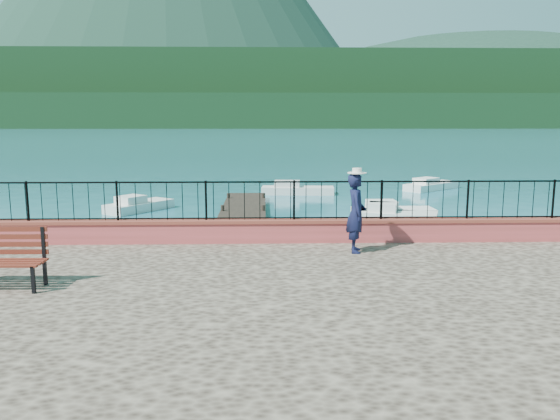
{
  "coord_description": "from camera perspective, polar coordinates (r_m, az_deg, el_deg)",
  "views": [
    {
      "loc": [
        -1.04,
        -9.8,
        4.24
      ],
      "look_at": [
        -0.7,
        2.0,
        2.3
      ],
      "focal_mm": 35.0,
      "sensor_mm": 36.0,
      "label": 1
    }
  ],
  "objects": [
    {
      "name": "ground",
      "position": [
        10.73,
        4.17,
        -13.98
      ],
      "size": [
        2000.0,
        2000.0,
        0.0
      ],
      "primitive_type": "plane",
      "color": "#19596B",
      "rests_on": "ground"
    },
    {
      "name": "parapet",
      "position": [
        13.82,
        2.71,
        -2.16
      ],
      "size": [
        28.0,
        0.46,
        0.58
      ],
      "primitive_type": "cube",
      "color": "#CB494E",
      "rests_on": "promenade"
    },
    {
      "name": "railing",
      "position": [
        13.68,
        2.73,
        0.98
      ],
      "size": [
        27.0,
        0.05,
        0.95
      ],
      "primitive_type": "cube",
      "color": "black",
      "rests_on": "parapet"
    },
    {
      "name": "dock",
      "position": [
        22.2,
        -4.09,
        -1.3
      ],
      "size": [
        2.0,
        16.0,
        0.3
      ],
      "primitive_type": "cube",
      "color": "#2D231C",
      "rests_on": "ground"
    },
    {
      "name": "far_forest",
      "position": [
        309.84,
        -1.47,
        10.23
      ],
      "size": [
        900.0,
        60.0,
        18.0
      ],
      "primitive_type": "cube",
      "color": "black",
      "rests_on": "ground"
    },
    {
      "name": "foothills",
      "position": [
        370.23,
        -1.51,
        12.1
      ],
      "size": [
        900.0,
        120.0,
        44.0
      ],
      "primitive_type": "cube",
      "color": "black",
      "rests_on": "ground"
    },
    {
      "name": "companion_hill",
      "position": [
        611.18,
        19.79,
        8.41
      ],
      "size": [
        448.0,
        384.0,
        180.0
      ],
      "primitive_type": "ellipsoid",
      "color": "#142D23",
      "rests_on": "ground"
    },
    {
      "name": "person",
      "position": [
        12.75,
        7.95,
        -0.32
      ],
      "size": [
        0.49,
        0.71,
        1.85
      ],
      "primitive_type": "imported",
      "rotation": [
        0.0,
        0.0,
        1.49
      ],
      "color": "black",
      "rests_on": "promenade"
    },
    {
      "name": "hat",
      "position": [
        12.62,
        8.05,
        4.09
      ],
      "size": [
        0.44,
        0.44,
        0.12
      ],
      "primitive_type": "cylinder",
      "color": "white",
      "rests_on": "person"
    },
    {
      "name": "boat_0",
      "position": [
        17.47,
        -14.89,
        -3.68
      ],
      "size": [
        3.51,
        1.74,
        0.8
      ],
      "primitive_type": "cube",
      "rotation": [
        0.0,
        0.0,
        0.13
      ],
      "color": "white",
      "rests_on": "ground"
    },
    {
      "name": "boat_1",
      "position": [
        23.58,
        11.89,
        -0.23
      ],
      "size": [
        3.71,
        2.39,
        0.8
      ],
      "primitive_type": "cube",
      "rotation": [
        0.0,
        0.0,
        -0.34
      ],
      "color": "silver",
      "rests_on": "ground"
    },
    {
      "name": "boat_2",
      "position": [
        24.49,
        11.76,
        0.12
      ],
      "size": [
        3.58,
        1.38,
        0.8
      ],
      "primitive_type": "cube",
      "rotation": [
        0.0,
        0.0,
        0.02
      ],
      "color": "white",
      "rests_on": "ground"
    },
    {
      "name": "boat_3",
      "position": [
        26.69,
        -14.49,
        0.77
      ],
      "size": [
        3.01,
        3.45,
        0.8
      ],
      "primitive_type": "cube",
      "rotation": [
        0.0,
        0.0,
        0.94
      ],
      "color": "silver",
      "rests_on": "ground"
    },
    {
      "name": "boat_4",
      "position": [
        31.77,
        1.87,
        2.4
      ],
      "size": [
        4.25,
        1.61,
        0.8
      ],
      "primitive_type": "cube",
      "rotation": [
        0.0,
        0.0,
        -0.08
      ],
      "color": "silver",
      "rests_on": "ground"
    },
    {
      "name": "boat_5",
      "position": [
        35.1,
        15.6,
        2.72
      ],
      "size": [
        4.06,
        3.62,
        0.8
      ],
      "primitive_type": "cube",
      "rotation": [
        0.0,
        0.0,
        0.68
      ],
      "color": "white",
      "rests_on": "ground"
    }
  ]
}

